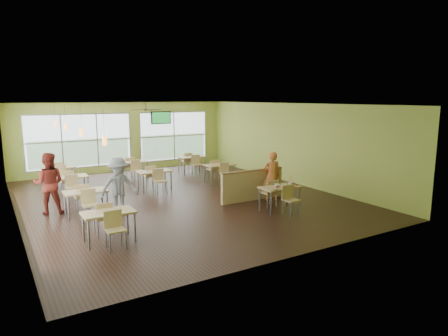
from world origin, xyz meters
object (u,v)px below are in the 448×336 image
Objects in this scene: main_table at (280,190)px; food_basket at (291,184)px; man_plaid at (272,176)px; half_wall_divider at (252,185)px.

main_table is 0.50m from food_basket.
food_basket is (-0.09, -1.10, -0.05)m from man_plaid.
main_table reaches higher than food_basket.
food_basket is (0.48, -1.40, 0.26)m from half_wall_divider.
man_plaid is at bearing -28.21° from half_wall_divider.
main_table is 1.29m from man_plaid.
main_table is 6.16× the size of food_basket.
half_wall_divider is at bearing -6.72° from man_plaid.
man_plaid is 6.72× the size of food_basket.
half_wall_divider is 1.51m from food_basket.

